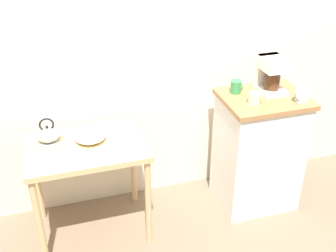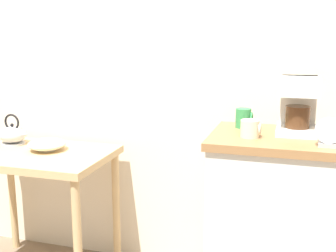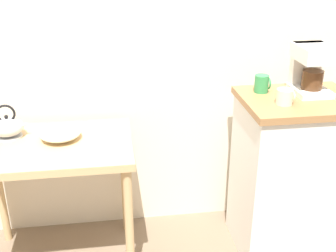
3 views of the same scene
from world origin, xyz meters
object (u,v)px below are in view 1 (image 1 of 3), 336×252
at_px(mug_tall_green, 236,87).
at_px(mug_small_cream, 255,98).
at_px(bowl_stoneware, 90,136).
at_px(teakettle, 48,134).
at_px(coffee_maker, 271,73).
at_px(table_clock, 302,95).

bearing_deg(mug_tall_green, mug_small_cream, -74.58).
height_order(bowl_stoneware, mug_small_cream, mug_small_cream).
bearing_deg(teakettle, mug_tall_green, -0.81).
xyz_separation_m(teakettle, coffee_maker, (1.59, -0.05, 0.27)).
bearing_deg(teakettle, coffee_maker, -1.93).
relative_size(coffee_maker, mug_small_cream, 2.91).
height_order(bowl_stoneware, teakettle, teakettle).
bearing_deg(mug_tall_green, teakettle, 179.19).
distance_m(mug_small_cream, table_clock, 0.33).
distance_m(bowl_stoneware, mug_small_cream, 1.16).
xyz_separation_m(teakettle, mug_tall_green, (1.34, -0.02, 0.18)).
bearing_deg(coffee_maker, mug_small_cream, -141.58).
relative_size(coffee_maker, mug_tall_green, 2.74).
bearing_deg(table_clock, coffee_maker, 118.36).
xyz_separation_m(bowl_stoneware, mug_tall_green, (1.08, 0.05, 0.20)).
relative_size(mug_small_cream, table_clock, 0.73).
relative_size(mug_small_cream, mug_tall_green, 0.94).
distance_m(coffee_maker, table_clock, 0.28).
bearing_deg(mug_small_cream, mug_tall_green, 105.42).
bearing_deg(coffee_maker, teakettle, 178.07).
height_order(coffee_maker, table_clock, coffee_maker).
bearing_deg(bowl_stoneware, coffee_maker, 0.58).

